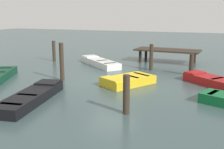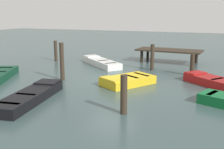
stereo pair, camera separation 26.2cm
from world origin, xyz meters
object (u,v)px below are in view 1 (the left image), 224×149
at_px(rowboat_white, 100,62).
at_px(mooring_piling_near_right, 62,62).
at_px(rowboat_black, 32,96).
at_px(rowboat_red, 213,81).
at_px(rowboat_yellow, 128,80).
at_px(mooring_piling_near_left, 54,51).
at_px(dock_segment, 167,51).
at_px(mooring_piling_far_left, 151,57).
at_px(mooring_piling_mid_right, 191,65).
at_px(mooring_piling_center, 126,95).

distance_m(rowboat_white, mooring_piling_near_right, 4.67).
xyz_separation_m(rowboat_black, rowboat_red, (6.71, 5.42, 0.00)).
bearing_deg(rowboat_yellow, mooring_piling_near_right, -52.20).
relative_size(rowboat_black, mooring_piling_near_left, 2.76).
relative_size(rowboat_yellow, rowboat_red, 0.96).
xyz_separation_m(rowboat_white, mooring_piling_near_left, (-3.82, 0.31, 0.54)).
relative_size(rowboat_yellow, rowboat_white, 0.78).
bearing_deg(mooring_piling_near_left, dock_segment, 17.59).
xyz_separation_m(rowboat_white, mooring_piling_far_left, (3.62, -0.23, 0.60)).
bearing_deg(rowboat_black, mooring_piling_mid_right, -46.32).
distance_m(rowboat_red, mooring_piling_near_left, 11.59).
relative_size(rowboat_red, mooring_piling_near_right, 1.54).
xyz_separation_m(rowboat_white, mooring_piling_near_right, (-0.13, -4.61, 0.78)).
bearing_deg(mooring_piling_center, rowboat_black, -178.45).
xyz_separation_m(rowboat_black, mooring_piling_far_left, (2.99, 7.95, 0.60)).
relative_size(dock_segment, rowboat_yellow, 1.58).
xyz_separation_m(rowboat_white, rowboat_red, (7.34, -2.75, 0.00)).
relative_size(mooring_piling_near_right, mooring_piling_mid_right, 1.60).
xyz_separation_m(dock_segment, mooring_piling_center, (0.51, -10.89, -0.13)).
distance_m(dock_segment, mooring_piling_near_left, 8.29).
distance_m(dock_segment, rowboat_yellow, 7.06).
relative_size(rowboat_white, mooring_piling_far_left, 2.34).
xyz_separation_m(rowboat_yellow, rowboat_white, (-3.38, 4.18, -0.00)).
bearing_deg(mooring_piling_near_left, mooring_piling_mid_right, -7.03).
height_order(mooring_piling_near_right, mooring_piling_near_left, mooring_piling_near_right).
distance_m(mooring_piling_near_left, mooring_piling_far_left, 7.46).
relative_size(dock_segment, mooring_piling_far_left, 2.88).
distance_m(mooring_piling_near_right, mooring_piling_center, 5.86).
height_order(mooring_piling_far_left, mooring_piling_mid_right, mooring_piling_far_left).
distance_m(rowboat_yellow, mooring_piling_near_left, 8.51).
relative_size(mooring_piling_near_left, mooring_piling_mid_right, 1.22).
relative_size(mooring_piling_near_left, mooring_piling_center, 1.08).
bearing_deg(mooring_piling_far_left, mooring_piling_near_left, 175.85).
relative_size(dock_segment, mooring_piling_near_right, 2.35).
bearing_deg(rowboat_black, rowboat_yellow, -43.83).
bearing_deg(mooring_piling_center, rowboat_red, 62.65).
xyz_separation_m(mooring_piling_near_right, mooring_piling_far_left, (3.75, 4.38, -0.18)).
bearing_deg(mooring_piling_center, rowboat_white, 119.61).
xyz_separation_m(rowboat_yellow, mooring_piling_mid_right, (2.73, 3.27, 0.40)).
distance_m(rowboat_black, mooring_piling_center, 3.99).
xyz_separation_m(dock_segment, mooring_piling_mid_right, (2.03, -3.73, -0.21)).
distance_m(rowboat_white, mooring_piling_center, 9.29).
bearing_deg(rowboat_red, dock_segment, -21.26).
distance_m(mooring_piling_mid_right, mooring_piling_center, 7.32).
bearing_deg(rowboat_red, mooring_piling_center, 101.08).
height_order(rowboat_white, mooring_piling_near_right, mooring_piling_near_right).
bearing_deg(mooring_piling_near_left, rowboat_red, -15.36).
bearing_deg(dock_segment, mooring_piling_near_right, -115.71).
relative_size(rowboat_white, mooring_piling_near_right, 1.91).
height_order(dock_segment, mooring_piling_near_right, mooring_piling_near_right).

